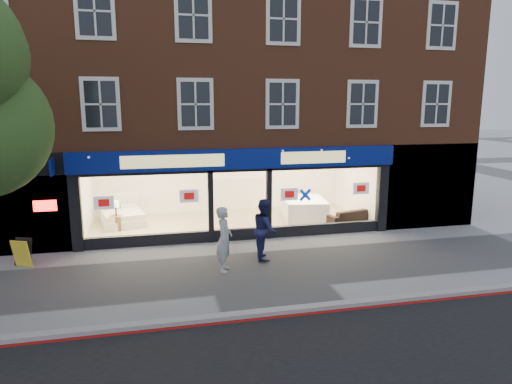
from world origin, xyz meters
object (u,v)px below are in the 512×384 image
object	(u,v)px
mattress_stack	(304,209)
pedestrian_grey	(224,239)
a_board	(22,253)
pedestrian_blue	(265,229)
display_bed	(122,216)
sofa	(348,216)

from	to	relation	value
mattress_stack	pedestrian_grey	distance (m)	6.48
mattress_stack	pedestrian_grey	xyz separation A→B (m)	(-4.14, -4.97, 0.44)
a_board	pedestrian_grey	bearing A→B (deg)	8.35
pedestrian_blue	a_board	bearing A→B (deg)	89.63
display_bed	a_board	world-z (taller)	display_bed
pedestrian_blue	sofa	bearing A→B (deg)	-46.40
mattress_stack	pedestrian_blue	bearing A→B (deg)	-122.90
display_bed	pedestrian_blue	distance (m)	6.80
display_bed	a_board	size ratio (longest dim) A/B	2.57
a_board	sofa	bearing A→B (deg)	35.33
sofa	display_bed	bearing A→B (deg)	-27.61
sofa	pedestrian_blue	xyz separation A→B (m)	(-4.23, -3.15, 0.59)
mattress_stack	pedestrian_grey	bearing A→B (deg)	-129.76
mattress_stack	pedestrian_blue	xyz separation A→B (m)	(-2.73, -4.21, 0.45)
sofa	pedestrian_grey	bearing A→B (deg)	18.72
pedestrian_grey	pedestrian_blue	size ratio (longest dim) A/B	1.00
display_bed	pedestrian_grey	xyz separation A→B (m)	(3.21, -5.72, 0.55)
sofa	a_board	distance (m)	11.71
a_board	pedestrian_blue	world-z (taller)	pedestrian_blue
display_bed	mattress_stack	xyz separation A→B (m)	(7.34, -0.75, 0.11)
pedestrian_blue	mattress_stack	bearing A→B (deg)	-26.04
pedestrian_grey	pedestrian_blue	xyz separation A→B (m)	(1.41, 0.76, 0.00)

